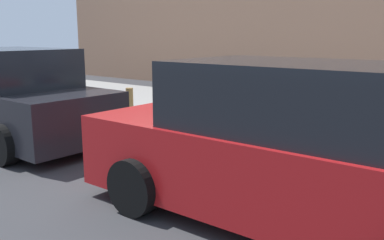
{
  "coord_description": "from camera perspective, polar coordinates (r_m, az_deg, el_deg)",
  "views": [
    {
      "loc": [
        -5.9,
        5.63,
        1.96
      ],
      "look_at": [
        -1.3,
        0.04,
        0.5
      ],
      "focal_mm": 39.66,
      "sensor_mm": 36.0,
      "label": 1
    }
  ],
  "objects": [
    {
      "name": "suitcase_navy_0",
      "position": [
        6.9,
        17.96,
        -1.23
      ],
      "size": [
        0.35,
        0.26,
        0.98
      ],
      "color": "navy",
      "rests_on": "sidewalk_curb"
    },
    {
      "name": "fire_hydrant",
      "position": [
        8.93,
        -4.34,
        2.3
      ],
      "size": [
        0.39,
        0.21,
        0.78
      ],
      "color": "#99999E",
      "rests_on": "sidewalk_curb"
    },
    {
      "name": "sidewalk_curb",
      "position": [
        10.22,
        3.42,
        0.76
      ],
      "size": [
        18.0,
        5.0,
        0.14
      ],
      "primitive_type": "cube",
      "color": "gray",
      "rests_on": "ground_plane"
    },
    {
      "name": "bollard_post",
      "position": [
        9.38,
        -8.37,
        2.23
      ],
      "size": [
        0.16,
        0.16,
        0.68
      ],
      "primitive_type": "cylinder",
      "color": "brown",
      "rests_on": "sidewalk_curb"
    },
    {
      "name": "ground_plane",
      "position": [
        8.39,
        -6.7,
        -2.16
      ],
      "size": [
        40.0,
        40.0,
        0.0
      ],
      "primitive_type": "plane",
      "color": "#333335"
    },
    {
      "name": "parked_car_red_0",
      "position": [
        4.45,
        13.44,
        -4.1
      ],
      "size": [
        4.69,
        2.01,
        1.69
      ],
      "color": "#AD1619",
      "rests_on": "ground_plane"
    },
    {
      "name": "suitcase_black_6",
      "position": [
        8.42,
        -0.12,
        1.06
      ],
      "size": [
        0.41,
        0.25,
        0.86
      ],
      "color": "black",
      "rests_on": "sidewalk_curb"
    },
    {
      "name": "parked_car_charcoal_1",
      "position": [
        8.56,
        -23.12,
        2.69
      ],
      "size": [
        4.46,
        2.06,
        1.71
      ],
      "color": "black",
      "rests_on": "ground_plane"
    },
    {
      "name": "suitcase_teal_2",
      "position": [
        7.34,
        11.11,
        -1.04
      ],
      "size": [
        0.36,
        0.21,
        0.58
      ],
      "color": "#0F606B",
      "rests_on": "sidewalk_curb"
    },
    {
      "name": "suitcase_olive_3",
      "position": [
        7.53,
        8.08,
        -0.11
      ],
      "size": [
        0.39,
        0.21,
        0.95
      ],
      "color": "#59601E",
      "rests_on": "sidewalk_curb"
    },
    {
      "name": "suitcase_maroon_1",
      "position": [
        7.08,
        14.37,
        -0.96
      ],
      "size": [
        0.45,
        0.27,
        0.99
      ],
      "color": "maroon",
      "rests_on": "sidewalk_curb"
    },
    {
      "name": "suitcase_red_4",
      "position": [
        7.78,
        5.3,
        -0.0
      ],
      "size": [
        0.36,
        0.25,
        0.86
      ],
      "color": "red",
      "rests_on": "sidewalk_curb"
    },
    {
      "name": "suitcase_silver_5",
      "position": [
        8.08,
        2.62,
        1.14
      ],
      "size": [
        0.48,
        0.26,
        0.81
      ],
      "color": "#9EA0A8",
      "rests_on": "sidewalk_curb"
    }
  ]
}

